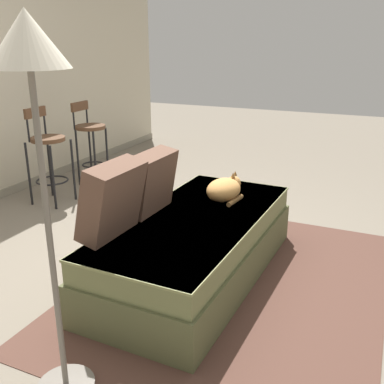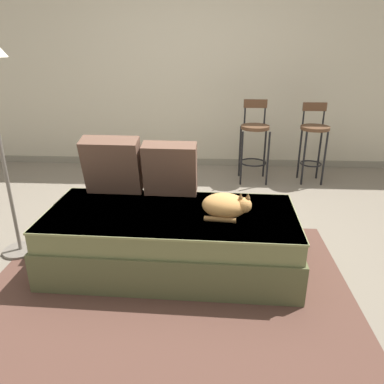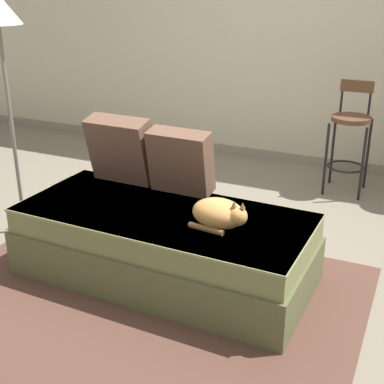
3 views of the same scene
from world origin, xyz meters
TOP-DOWN VIEW (x-y plane):
  - ground_plane at (0.00, 0.00)m, footprint 16.00×16.00m
  - area_rug at (0.00, -0.70)m, footprint 2.56×1.95m
  - couch at (0.00, -0.40)m, footprint 1.89×0.91m
  - throw_pillow_corner at (-0.50, -0.06)m, footprint 0.46×0.27m
  - throw_pillow_middle at (-0.04, -0.07)m, footprint 0.43×0.23m
  - cat at (0.40, -0.46)m, footprint 0.36×0.27m
  - bar_stool_near_window at (0.80, 1.60)m, footprint 0.34×0.34m
  - bar_stool_by_doorway at (1.51, 1.60)m, footprint 0.34×0.34m
  - floor_lamp at (-1.28, -0.26)m, footprint 0.32×0.32m

SIDE VIEW (x-z plane):
  - ground_plane at x=0.00m, z-range 0.00..0.00m
  - area_rug at x=0.00m, z-range 0.00..0.01m
  - couch at x=0.00m, z-range 0.00..0.46m
  - cat at x=0.40m, z-range 0.45..0.64m
  - bar_stool_near_window at x=0.80m, z-range 0.06..1.04m
  - bar_stool_by_doorway at x=1.51m, z-range 0.10..1.05m
  - throw_pillow_middle at x=-0.04m, z-range 0.46..0.90m
  - throw_pillow_corner at x=-0.50m, z-range 0.46..0.94m
  - floor_lamp at x=-1.28m, z-range 0.60..2.34m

